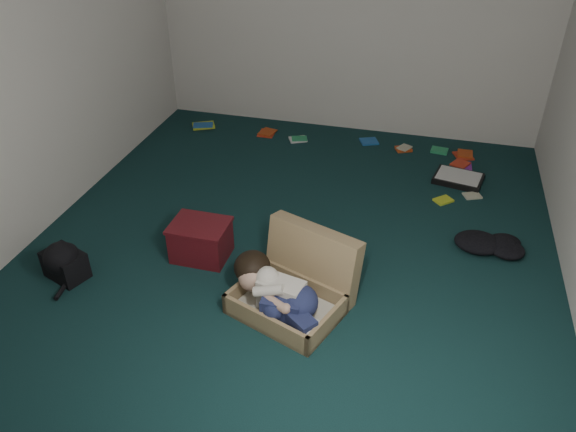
% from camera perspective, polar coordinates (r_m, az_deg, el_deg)
% --- Properties ---
extents(floor, '(4.50, 4.50, 0.00)m').
position_cam_1_polar(floor, '(4.42, 0.50, -2.75)').
color(floor, '#102D2E').
rests_on(floor, ground).
extents(wall_back, '(4.50, 0.00, 4.50)m').
position_cam_1_polar(wall_back, '(5.92, 6.40, 20.47)').
color(wall_back, white).
rests_on(wall_back, ground).
extents(wall_front, '(4.50, 0.00, 4.50)m').
position_cam_1_polar(wall_front, '(1.99, -16.00, -9.44)').
color(wall_front, white).
rests_on(wall_front, ground).
extents(wall_left, '(0.00, 4.50, 4.50)m').
position_cam_1_polar(wall_left, '(4.69, -24.63, 14.28)').
color(wall_left, white).
rests_on(wall_left, ground).
extents(suitcase, '(0.87, 0.86, 0.50)m').
position_cam_1_polar(suitcase, '(3.80, 0.98, -6.99)').
color(suitcase, '#9E8257').
rests_on(suitcase, floor).
extents(person, '(0.67, 0.54, 0.31)m').
position_cam_1_polar(person, '(3.68, -1.16, -7.63)').
color(person, silver).
rests_on(person, suitcase).
extents(maroon_bin, '(0.43, 0.34, 0.29)m').
position_cam_1_polar(maroon_bin, '(4.25, -8.85, -2.44)').
color(maroon_bin, '#551117').
rests_on(maroon_bin, floor).
extents(backpack, '(0.45, 0.41, 0.22)m').
position_cam_1_polar(backpack, '(4.34, -21.71, -4.53)').
color(backpack, black).
rests_on(backpack, floor).
extents(clothing_pile, '(0.54, 0.47, 0.15)m').
position_cam_1_polar(clothing_pile, '(4.56, 20.10, -2.69)').
color(clothing_pile, black).
rests_on(clothing_pile, floor).
extents(paper_tray, '(0.48, 0.40, 0.06)m').
position_cam_1_polar(paper_tray, '(5.46, 16.92, 3.68)').
color(paper_tray, black).
rests_on(paper_tray, floor).
extents(book_scatter, '(3.06, 1.23, 0.02)m').
position_cam_1_polar(book_scatter, '(5.77, 9.02, 6.23)').
color(book_scatter, '#CBE127').
rests_on(book_scatter, floor).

